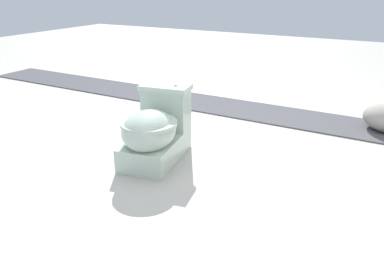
{
  "coord_description": "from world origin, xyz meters",
  "views": [
    {
      "loc": [
        2.12,
        1.26,
        1.21
      ],
      "look_at": [
        0.08,
        0.15,
        0.3
      ],
      "focal_mm": 35.0,
      "sensor_mm": 36.0,
      "label": 1
    }
  ],
  "objects": [
    {
      "name": "ground_plane",
      "position": [
        0.0,
        0.0,
        0.0
      ],
      "size": [
        14.0,
        14.0,
        0.0
      ],
      "primitive_type": "plane",
      "color": "#B7B2A8"
    },
    {
      "name": "gravel_strip",
      "position": [
        -1.29,
        0.5,
        0.01
      ],
      "size": [
        0.56,
        8.0,
        0.01
      ],
      "primitive_type": "cube",
      "color": "#4C4C51",
      "rests_on": "ground"
    },
    {
      "name": "toilet",
      "position": [
        0.08,
        -0.15,
        0.22
      ],
      "size": [
        0.68,
        0.48,
        0.52
      ],
      "rotation": [
        0.0,
        0.0,
        0.17
      ],
      "color": "#B2C6B7",
      "rests_on": "ground"
    }
  ]
}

